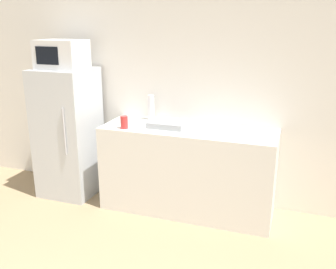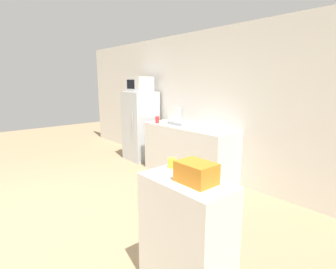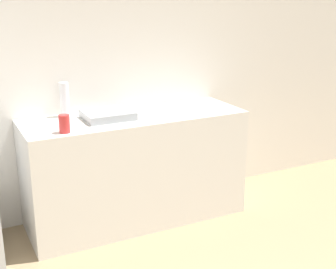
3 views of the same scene
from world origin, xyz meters
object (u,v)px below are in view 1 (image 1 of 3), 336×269
(bottle_short, at_px, (124,122))
(refrigerator, at_px, (68,133))
(bottle_tall, at_px, (151,107))
(microwave, at_px, (62,54))

(bottle_short, bearing_deg, refrigerator, 167.44)
(bottle_short, bearing_deg, bottle_tall, 74.41)
(refrigerator, relative_size, microwave, 2.98)
(microwave, bearing_deg, bottle_short, -12.47)
(refrigerator, bearing_deg, microwave, -108.25)
(bottle_tall, bearing_deg, microwave, -164.62)
(bottle_tall, relative_size, bottle_short, 2.12)
(refrigerator, height_order, microwave, microwave)
(microwave, distance_m, bottle_tall, 1.15)
(microwave, distance_m, bottle_short, 1.07)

